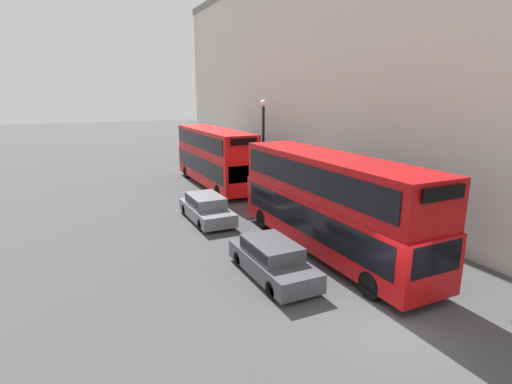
% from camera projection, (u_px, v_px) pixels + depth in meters
% --- Properties ---
extents(ground_plane, '(200.00, 200.00, 0.00)m').
position_uv_depth(ground_plane, '(390.00, 323.00, 12.33)').
color(ground_plane, '#424244').
extents(bus_leading, '(2.59, 11.50, 4.34)m').
position_uv_depth(bus_leading, '(329.00, 200.00, 17.33)').
color(bus_leading, '#B20C0F').
rests_on(bus_leading, ground).
extents(bus_second_in_queue, '(2.59, 11.03, 4.32)m').
position_uv_depth(bus_second_in_queue, '(215.00, 155.00, 30.12)').
color(bus_second_in_queue, red).
rests_on(bus_second_in_queue, ground).
extents(car_dark_sedan, '(1.78, 4.54, 1.42)m').
position_uv_depth(car_dark_sedan, '(272.00, 258.00, 15.27)').
color(car_dark_sedan, '#47474C').
rests_on(car_dark_sedan, ground).
extents(car_hatchback, '(1.85, 4.67, 1.44)m').
position_uv_depth(car_hatchback, '(206.00, 207.00, 22.12)').
color(car_hatchback, slate).
rests_on(car_hatchback, ground).
extents(street_lamp, '(0.44, 0.44, 6.50)m').
position_uv_depth(street_lamp, '(263.00, 138.00, 26.45)').
color(street_lamp, black).
rests_on(street_lamp, ground).
extents(pedestrian, '(0.36, 0.36, 1.60)m').
position_uv_depth(pedestrian, '(339.00, 217.00, 20.38)').
color(pedestrian, '#334C6B').
rests_on(pedestrian, ground).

